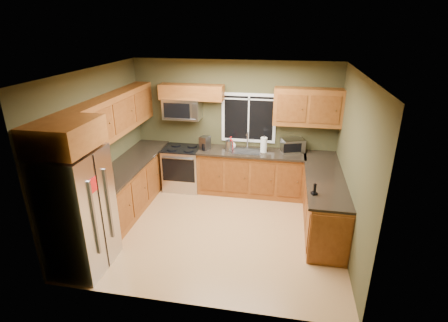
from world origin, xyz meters
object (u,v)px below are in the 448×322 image
(range, at_px, (183,168))
(soap_bottle_a, at_px, (231,143))
(toaster_oven, at_px, (293,145))
(coffee_maker, at_px, (205,143))
(kettle, at_px, (229,145))
(microwave, at_px, (182,109))
(refrigerator, at_px, (78,212))
(soap_bottle_c, at_px, (232,144))
(cordless_phone, at_px, (314,191))
(paper_towel_roll, at_px, (264,145))

(range, distance_m, soap_bottle_a, 1.20)
(toaster_oven, distance_m, coffee_maker, 1.78)
(coffee_maker, xyz_separation_m, kettle, (0.50, 0.01, -0.01))
(soap_bottle_a, bearing_deg, microwave, 174.15)
(refrigerator, distance_m, toaster_oven, 4.16)
(refrigerator, xyz_separation_m, soap_bottle_c, (1.74, 2.90, 0.13))
(refrigerator, relative_size, soap_bottle_a, 6.47)
(microwave, xyz_separation_m, cordless_phone, (2.60, -1.84, -0.74))
(kettle, bearing_deg, cordless_phone, -46.30)
(coffee_maker, distance_m, soap_bottle_c, 0.57)
(refrigerator, distance_m, cordless_phone, 3.46)
(microwave, distance_m, soap_bottle_a, 1.22)
(range, distance_m, microwave, 1.27)
(refrigerator, height_order, microwave, microwave)
(soap_bottle_c, bearing_deg, soap_bottle_a, -100.92)
(toaster_oven, bearing_deg, refrigerator, -135.42)
(soap_bottle_a, bearing_deg, soap_bottle_c, 79.08)
(kettle, relative_size, cordless_phone, 1.46)
(paper_towel_roll, bearing_deg, refrigerator, -130.55)
(microwave, bearing_deg, refrigerator, -103.34)
(kettle, bearing_deg, paper_towel_roll, 3.73)
(refrigerator, height_order, paper_towel_roll, refrigerator)
(coffee_maker, relative_size, kettle, 1.05)
(kettle, height_order, soap_bottle_c, kettle)
(paper_towel_roll, bearing_deg, microwave, 176.17)
(refrigerator, xyz_separation_m, range, (0.69, 2.77, -0.43))
(range, xyz_separation_m, kettle, (1.00, -0.02, 0.59))
(range, bearing_deg, soap_bottle_a, 1.69)
(cordless_phone, bearing_deg, soap_bottle_a, 132.24)
(toaster_oven, height_order, paper_towel_roll, paper_towel_roll)
(toaster_oven, bearing_deg, cordless_phone, -79.79)
(refrigerator, bearing_deg, soap_bottle_c, 59.03)
(refrigerator, bearing_deg, kettle, 58.41)
(range, xyz_separation_m, cordless_phone, (2.60, -1.70, 0.53))
(kettle, bearing_deg, coffee_maker, -178.52)
(soap_bottle_a, xyz_separation_m, cordless_phone, (1.57, -1.73, -0.09))
(microwave, bearing_deg, soap_bottle_c, -0.44)
(range, relative_size, toaster_oven, 1.82)
(microwave, height_order, soap_bottle_a, microwave)
(microwave, xyz_separation_m, soap_bottle_a, (1.03, -0.11, -0.65))
(cordless_phone, bearing_deg, soap_bottle_c, 130.34)
(range, distance_m, paper_towel_roll, 1.81)
(soap_bottle_a, bearing_deg, refrigerator, -121.56)
(range, relative_size, cordless_phone, 5.22)
(range, height_order, coffee_maker, coffee_maker)
(toaster_oven, xyz_separation_m, coffee_maker, (-1.77, -0.18, -0.01))
(soap_bottle_c, bearing_deg, microwave, 179.56)
(kettle, relative_size, soap_bottle_c, 1.47)
(range, height_order, soap_bottle_c, soap_bottle_c)
(toaster_oven, distance_m, kettle, 1.28)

